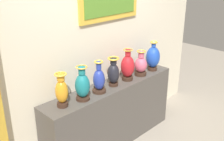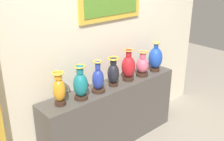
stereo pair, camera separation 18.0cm
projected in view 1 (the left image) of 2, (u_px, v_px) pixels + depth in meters
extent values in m
cube|color=#4C4742|center=(112.00, 115.00, 3.50)|extent=(1.92, 0.36, 0.84)
cube|color=beige|center=(98.00, 31.00, 3.26)|extent=(3.80, 0.10, 2.95)
cylinder|color=#382319|center=(63.00, 104.00, 2.84)|extent=(0.12, 0.12, 0.04)
ellipsoid|color=orange|center=(62.00, 92.00, 2.79)|extent=(0.13, 0.13, 0.25)
cylinder|color=orange|center=(61.00, 77.00, 2.73)|extent=(0.08, 0.08, 0.07)
torus|color=gold|center=(60.00, 74.00, 2.72)|extent=(0.13, 0.13, 0.02)
cylinder|color=#382319|center=(83.00, 98.00, 2.98)|extent=(0.15, 0.15, 0.03)
ellipsoid|color=#19727A|center=(82.00, 86.00, 2.93)|extent=(0.16, 0.16, 0.27)
cylinder|color=#19727A|center=(82.00, 71.00, 2.86)|extent=(0.07, 0.07, 0.08)
torus|color=gold|center=(82.00, 67.00, 2.85)|extent=(0.13, 0.13, 0.01)
cylinder|color=#382319|center=(99.00, 91.00, 3.16)|extent=(0.16, 0.16, 0.03)
ellipsoid|color=#263899|center=(99.00, 80.00, 3.10)|extent=(0.13, 0.13, 0.25)
cylinder|color=#263899|center=(99.00, 66.00, 3.04)|extent=(0.06, 0.06, 0.09)
torus|color=gold|center=(99.00, 62.00, 3.03)|extent=(0.10, 0.10, 0.02)
cylinder|color=#382319|center=(113.00, 84.00, 3.32)|extent=(0.11, 0.11, 0.03)
ellipsoid|color=black|center=(113.00, 74.00, 3.27)|extent=(0.14, 0.14, 0.25)
cylinder|color=black|center=(113.00, 61.00, 3.21)|extent=(0.08, 0.08, 0.07)
torus|color=gold|center=(113.00, 58.00, 3.20)|extent=(0.14, 0.14, 0.02)
cylinder|color=#382319|center=(127.00, 78.00, 3.48)|extent=(0.14, 0.14, 0.04)
ellipsoid|color=red|center=(128.00, 66.00, 3.42)|extent=(0.17, 0.17, 0.28)
cylinder|color=red|center=(128.00, 53.00, 3.35)|extent=(0.07, 0.07, 0.08)
torus|color=gold|center=(128.00, 50.00, 3.34)|extent=(0.12, 0.12, 0.01)
cylinder|color=#382319|center=(140.00, 73.00, 3.63)|extent=(0.16, 0.16, 0.04)
ellipsoid|color=#CC5972|center=(141.00, 65.00, 3.58)|extent=(0.16, 0.16, 0.20)
cylinder|color=#CC5972|center=(141.00, 54.00, 3.53)|extent=(0.08, 0.08, 0.08)
torus|color=gold|center=(141.00, 51.00, 3.51)|extent=(0.12, 0.12, 0.02)
cylinder|color=#382319|center=(152.00, 68.00, 3.79)|extent=(0.13, 0.13, 0.04)
ellipsoid|color=#1E47B2|center=(153.00, 57.00, 3.73)|extent=(0.19, 0.19, 0.29)
cylinder|color=#1E47B2|center=(154.00, 45.00, 3.66)|extent=(0.06, 0.06, 0.06)
torus|color=gold|center=(154.00, 42.00, 3.65)|extent=(0.10, 0.10, 0.02)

